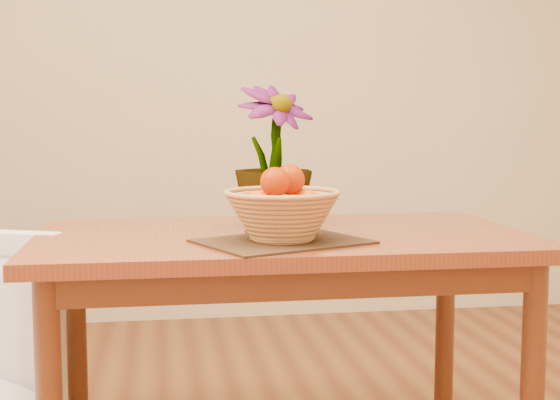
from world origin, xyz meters
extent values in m
cube|color=beige|center=(0.00, 2.25, 1.35)|extent=(4.00, 0.02, 2.70)
cube|color=maroon|center=(0.00, 0.30, 0.73)|extent=(1.40, 0.80, 0.04)
cube|color=#532713|center=(0.00, 0.30, 0.67)|extent=(1.28, 0.68, 0.08)
cylinder|color=#532713|center=(0.62, -0.02, 0.35)|extent=(0.06, 0.06, 0.71)
cylinder|color=#532713|center=(-0.62, 0.62, 0.35)|extent=(0.06, 0.06, 0.71)
cylinder|color=#532713|center=(0.62, 0.62, 0.35)|extent=(0.06, 0.06, 0.71)
cube|color=#362313|center=(-0.03, 0.12, 0.75)|extent=(0.50, 0.45, 0.01)
cylinder|color=tan|center=(-0.03, 0.12, 0.76)|extent=(0.16, 0.16, 0.01)
sphere|color=#F24303|center=(-0.03, 0.12, 0.84)|extent=(0.07, 0.07, 0.07)
sphere|color=#F24303|center=(0.04, 0.14, 0.85)|extent=(0.08, 0.08, 0.08)
sphere|color=#F24303|center=(-0.05, 0.19, 0.85)|extent=(0.07, 0.07, 0.07)
sphere|color=#F24303|center=(-0.10, 0.10, 0.85)|extent=(0.08, 0.08, 0.08)
sphere|color=#F24303|center=(-0.01, 0.06, 0.85)|extent=(0.07, 0.07, 0.07)
sphere|color=#F24303|center=(-0.01, 0.14, 0.92)|extent=(0.08, 0.08, 0.08)
sphere|color=#F24303|center=(-0.05, 0.10, 0.91)|extent=(0.08, 0.08, 0.08)
sphere|color=#F24303|center=(-0.01, 0.14, 0.92)|extent=(0.08, 0.08, 0.08)
sphere|color=#F24303|center=(-0.05, 0.10, 0.91)|extent=(0.08, 0.08, 0.08)
imported|color=#1A4C15|center=(-0.01, 0.41, 0.96)|extent=(0.32, 0.32, 0.43)
camera|label=1|loc=(-0.35, -1.89, 1.08)|focal=50.00mm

